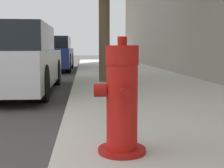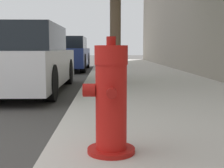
{
  "view_description": "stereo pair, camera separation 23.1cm",
  "coord_description": "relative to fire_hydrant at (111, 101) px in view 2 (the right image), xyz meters",
  "views": [
    {
      "loc": [
        1.86,
        -1.99,
        0.91
      ],
      "look_at": [
        2.18,
        1.47,
        0.51
      ],
      "focal_mm": 50.0,
      "sensor_mm": 36.0,
      "label": 1
    },
    {
      "loc": [
        2.09,
        -2.0,
        0.91
      ],
      "look_at": [
        2.18,
        1.47,
        0.51
      ],
      "focal_mm": 50.0,
      "sensor_mm": 36.0,
      "label": 2
    }
  ],
  "objects": [
    {
      "name": "parked_car_mid",
      "position": [
        -1.64,
        10.79,
        0.16
      ],
      "size": [
        1.76,
        4.46,
        1.37
      ],
      "color": "navy",
      "rests_on": "ground_plane"
    },
    {
      "name": "fire_hydrant",
      "position": [
        0.0,
        0.0,
        0.0
      ],
      "size": [
        0.39,
        0.39,
        0.86
      ],
      "color": "#A91511",
      "rests_on": "sidewalk_slab"
    },
    {
      "name": "parked_car_near",
      "position": [
        -1.82,
        4.31,
        0.15
      ],
      "size": [
        1.88,
        4.16,
        1.39
      ],
      "color": "silver",
      "rests_on": "ground_plane"
    }
  ]
}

